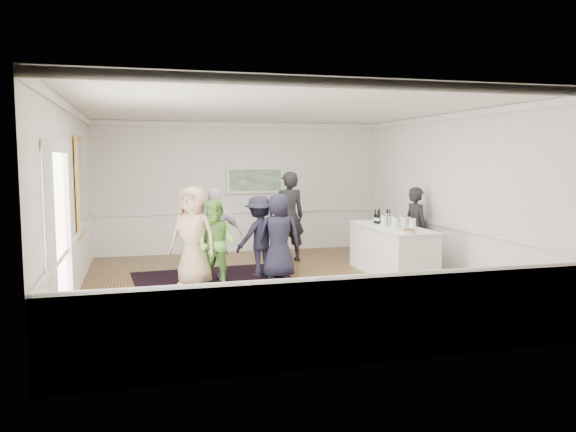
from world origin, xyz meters
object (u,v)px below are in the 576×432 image
object	(u,v)px
guest_lilac	(215,235)
guest_navy	(279,236)
guest_tan	(193,236)
ice_bucket	(389,220)
guest_dark_b	(289,217)
serving_table	(392,251)
bartender	(416,228)
guest_green	(216,243)
nut_bowl	(409,231)
guest_dark_a	(260,236)

from	to	relation	value
guest_lilac	guest_navy	size ratio (longest dim) A/B	1.06
guest_tan	ice_bucket	bearing A→B (deg)	33.00
guest_dark_b	serving_table	bearing A→B (deg)	124.94
bartender	guest_dark_b	world-z (taller)	guest_dark_b
serving_table	guest_tan	size ratio (longest dim) A/B	1.32
serving_table	guest_green	distance (m)	3.53
guest_navy	guest_tan	bearing A→B (deg)	21.31
nut_bowl	guest_dark_a	bearing A→B (deg)	146.44
guest_dark_b	guest_navy	xyz separation A→B (m)	(-0.65, -1.69, -0.18)
guest_green	guest_dark_b	bearing A→B (deg)	84.41
nut_bowl	guest_lilac	bearing A→B (deg)	157.10
bartender	guest_green	size ratio (longest dim) A/B	1.08
serving_table	ice_bucket	xyz separation A→B (m)	(-0.01, 0.14, 0.60)
serving_table	ice_bucket	bearing A→B (deg)	93.73
guest_dark_b	guest_navy	size ratio (longest dim) A/B	1.22
guest_dark_b	guest_dark_a	bearing A→B (deg)	51.74
guest_tan	guest_navy	distance (m)	1.69
guest_navy	ice_bucket	size ratio (longest dim) A/B	6.37
guest_tan	bartender	bearing A→B (deg)	36.67
ice_bucket	guest_lilac	bearing A→B (deg)	175.47
ice_bucket	guest_dark_a	bearing A→B (deg)	169.48
serving_table	guest_navy	distance (m)	2.28
guest_dark_b	nut_bowl	distance (m)	3.32
guest_navy	ice_bucket	world-z (taller)	guest_navy
guest_tan	guest_dark_a	xyz separation A→B (m)	(1.36, 0.55, -0.12)
guest_lilac	guest_navy	bearing A→B (deg)	-177.58
guest_green	guest_navy	distance (m)	1.36
serving_table	ice_bucket	distance (m)	0.62
ice_bucket	nut_bowl	world-z (taller)	ice_bucket
guest_green	ice_bucket	bearing A→B (deg)	41.05
ice_bucket	serving_table	bearing A→B (deg)	-86.27
bartender	guest_navy	size ratio (longest dim) A/B	1.04
bartender	guest_green	bearing A→B (deg)	90.36
guest_tan	ice_bucket	distance (m)	3.90
guest_green	nut_bowl	distance (m)	3.49
nut_bowl	guest_navy	bearing A→B (deg)	148.23
serving_table	guest_dark_a	bearing A→B (deg)	166.47
guest_tan	guest_lilac	size ratio (longest dim) A/B	1.04
guest_tan	guest_dark_b	size ratio (longest dim) A/B	0.90
serving_table	nut_bowl	distance (m)	1.12
ice_bucket	guest_tan	bearing A→B (deg)	-178.84
guest_lilac	guest_green	bearing A→B (deg)	90.74
guest_navy	guest_dark_b	bearing A→B (deg)	-98.30
bartender	guest_tan	size ratio (longest dim) A/B	0.94
guest_tan	nut_bowl	world-z (taller)	guest_tan
guest_green	guest_navy	world-z (taller)	guest_navy
guest_navy	nut_bowl	size ratio (longest dim) A/B	5.88
guest_lilac	guest_dark_a	xyz separation A→B (m)	(0.90, 0.20, -0.08)
serving_table	guest_dark_b	world-z (taller)	guest_dark_b
guest_dark_b	guest_lilac	bearing A→B (deg)	36.94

